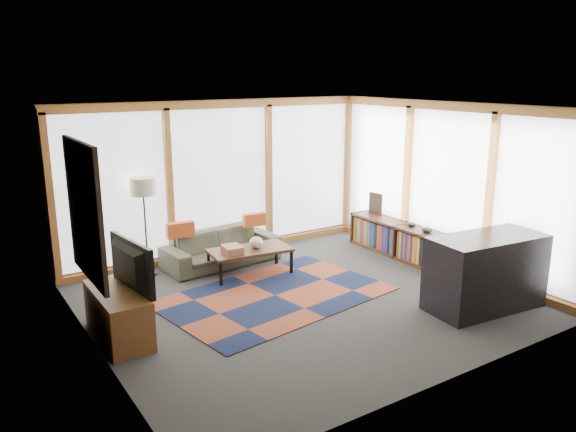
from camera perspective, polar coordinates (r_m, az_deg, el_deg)
ground at (r=7.78m, az=1.62°, el=-8.50°), size 5.50×5.50×0.00m
room_envelope at (r=8.05m, az=2.33°, el=3.76°), size 5.52×5.02×2.62m
rug at (r=7.89m, az=-1.31°, el=-8.08°), size 3.31×2.39×0.01m
sofa at (r=9.14m, az=-6.76°, el=-3.21°), size 1.95×0.89×0.55m
pillow_left at (r=8.80m, az=-10.87°, el=-1.39°), size 0.44×0.17×0.23m
pillow_right at (r=9.30m, az=-3.42°, el=-0.37°), size 0.40×0.16×0.21m
floor_lamp at (r=8.74m, az=-14.28°, el=-1.07°), size 0.38×0.38×1.52m
coffee_table at (r=8.65m, az=-3.88°, el=-4.65°), size 1.29×0.74×0.41m
book_stack at (r=8.41m, az=-5.67°, el=-3.40°), size 0.29×0.34×0.11m
vase at (r=8.59m, az=-3.25°, el=-2.71°), size 0.21×0.21×0.18m
bookshelf at (r=9.61m, az=11.48°, el=-2.48°), size 0.41×2.25×0.56m
bowl_a at (r=9.14m, az=13.93°, el=-1.38°), size 0.22×0.22×0.09m
bowl_b at (r=9.44m, az=12.45°, el=-0.84°), size 0.16×0.16×0.07m
shelf_picture at (r=10.11m, az=8.88°, el=1.25°), size 0.06×0.30×0.39m
tv_console at (r=6.90m, az=-16.86°, el=-9.58°), size 0.49×1.17×0.58m
television at (r=6.69m, az=-16.38°, el=-4.92°), size 0.26×1.03×0.59m
bar_counter at (r=7.80m, az=19.42°, el=-5.41°), size 1.61×0.87×0.98m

